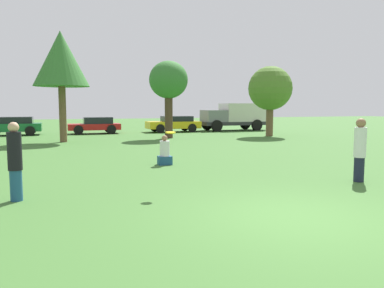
{
  "coord_description": "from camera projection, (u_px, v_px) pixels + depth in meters",
  "views": [
    {
      "loc": [
        -4.01,
        -5.85,
        2.05
      ],
      "look_at": [
        -0.7,
        3.82,
        1.03
      ],
      "focal_mm": 35.24,
      "sensor_mm": 36.0,
      "label": 1
    }
  ],
  "objects": [
    {
      "name": "ground_plane",
      "position": [
        294.0,
        217.0,
        7.0
      ],
      "size": [
        120.0,
        120.0,
        0.0
      ],
      "primitive_type": "plane",
      "color": "#3D6B2D"
    },
    {
      "name": "person_thrower",
      "position": [
        15.0,
        161.0,
        8.14
      ],
      "size": [
        0.3,
        0.3,
        1.72
      ],
      "rotation": [
        0.0,
        0.0,
        -0.08
      ],
      "color": "navy",
      "rests_on": "ground"
    },
    {
      "name": "person_catcher",
      "position": [
        360.0,
        149.0,
        10.25
      ],
      "size": [
        0.32,
        0.32,
        1.74
      ],
      "rotation": [
        0.0,
        0.0,
        3.06
      ],
      "color": "#191E33",
      "rests_on": "ground"
    },
    {
      "name": "frisbee",
      "position": [
        171.0,
        133.0,
        8.93
      ],
      "size": [
        0.24,
        0.24,
        0.04
      ],
      "color": "yellow"
    },
    {
      "name": "bystander_sitting",
      "position": [
        165.0,
        153.0,
        13.33
      ],
      "size": [
        0.47,
        0.39,
        1.04
      ],
      "color": "navy",
      "rests_on": "ground"
    },
    {
      "name": "tree_1",
      "position": [
        61.0,
        60.0,
        21.48
      ],
      "size": [
        3.14,
        3.14,
        6.36
      ],
      "color": "brown",
      "rests_on": "ground"
    },
    {
      "name": "tree_2",
      "position": [
        169.0,
        82.0,
        24.35
      ],
      "size": [
        2.51,
        2.51,
        5.0
      ],
      "color": "#473323",
      "rests_on": "ground"
    },
    {
      "name": "tree_3",
      "position": [
        270.0,
        89.0,
        26.08
      ],
      "size": [
        3.03,
        3.03,
        4.84
      ],
      "color": "brown",
      "rests_on": "ground"
    },
    {
      "name": "parked_car_green",
      "position": [
        14.0,
        126.0,
        27.08
      ],
      "size": [
        3.94,
        2.11,
        1.33
      ],
      "rotation": [
        0.0,
        0.0,
        3.15
      ],
      "color": "#196633",
      "rests_on": "ground"
    },
    {
      "name": "parked_car_red",
      "position": [
        95.0,
        125.0,
        28.76
      ],
      "size": [
        3.87,
        1.94,
        1.26
      ],
      "rotation": [
        0.0,
        0.0,
        3.15
      ],
      "color": "red",
      "rests_on": "ground"
    },
    {
      "name": "parked_car_yellow",
      "position": [
        174.0,
        123.0,
        30.7
      ],
      "size": [
        4.29,
        2.11,
        1.29
      ],
      "rotation": [
        0.0,
        0.0,
        3.15
      ],
      "color": "gold",
      "rests_on": "ground"
    },
    {
      "name": "delivery_truck_grey",
      "position": [
        236.0,
        116.0,
        32.73
      ],
      "size": [
        6.02,
        2.44,
        2.33
      ],
      "rotation": [
        0.0,
        0.0,
        3.15
      ],
      "color": "#2D2D33",
      "rests_on": "ground"
    }
  ]
}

